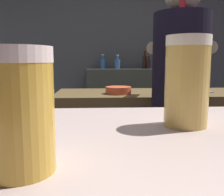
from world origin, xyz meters
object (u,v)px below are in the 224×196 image
at_px(pint_glass_near, 187,82).
at_px(bottle_vinegar, 149,64).
at_px(chefs_knife, 198,92).
at_px(bottle_hot_sauce, 144,62).
at_px(pint_glass_far, 17,111).
at_px(mixing_bowl, 118,90).
at_px(bartender, 179,93).
at_px(bottle_soy, 117,63).
at_px(bottle_olive_oil, 103,63).

relative_size(pint_glass_near, bottle_vinegar, 0.91).
height_order(chefs_knife, pint_glass_near, pint_glass_near).
bearing_deg(bottle_hot_sauce, pint_glass_far, -102.61).
height_order(pint_glass_near, pint_glass_far, pint_glass_near).
bearing_deg(chefs_knife, pint_glass_far, -114.12).
distance_m(pint_glass_far, bottle_vinegar, 3.14).
distance_m(bottle_hot_sauce, bottle_vinegar, 0.08).
bearing_deg(chefs_knife, mixing_bowl, -173.25).
bearing_deg(bottle_vinegar, bartender, -95.03).
xyz_separation_m(pint_glass_near, pint_glass_far, (-0.24, -0.18, -0.01)).
bearing_deg(pint_glass_near, mixing_bowl, 89.96).
distance_m(chefs_knife, bottle_soy, 1.49).
bearing_deg(bottle_hot_sauce, mixing_bowl, -107.59).
distance_m(mixing_bowl, bottle_olive_oil, 1.49).
relative_size(chefs_knife, bottle_hot_sauce, 1.02).
relative_size(pint_glass_near, bottle_soy, 0.87).
relative_size(pint_glass_near, bottle_olive_oil, 0.85).
xyz_separation_m(bottle_soy, bottle_hot_sauce, (0.36, 0.03, 0.02)).
height_order(pint_glass_near, bottle_olive_oil, bottle_olive_oil).
relative_size(chefs_knife, bottle_olive_oil, 1.30).
height_order(chefs_knife, bottle_vinegar, bottle_vinegar).
distance_m(bottle_soy, bottle_vinegar, 0.40).
xyz_separation_m(bartender, chefs_knife, (0.28, 0.41, -0.05)).
bearing_deg(pint_glass_far, bottle_hot_sauce, 77.39).
bearing_deg(bottle_soy, pint_glass_near, -92.02).
xyz_separation_m(chefs_knife, bottle_hot_sauce, (-0.17, 1.40, 0.23)).
xyz_separation_m(bottle_hot_sauce, bottle_vinegar, (0.05, -0.06, -0.02)).
xyz_separation_m(pint_glass_near, bottle_olive_oil, (-0.08, 2.96, 0.01)).
bearing_deg(chefs_knife, bottle_olive_oil, 119.42).
bearing_deg(pint_glass_near, bottle_olive_oil, 91.59).
bearing_deg(bartender, pint_glass_near, -178.49).
distance_m(mixing_bowl, chefs_knife, 0.63).
height_order(bottle_soy, bottle_vinegar, bottle_soy).
bearing_deg(mixing_bowl, chefs_knife, 3.87).
height_order(bartender, pint_glass_near, bartender).
relative_size(bottle_hot_sauce, bottle_vinegar, 1.36).
bearing_deg(pint_glass_far, mixing_bowl, 81.89).
height_order(pint_glass_near, bottle_soy, bottle_soy).
xyz_separation_m(mixing_bowl, chefs_knife, (0.63, 0.04, -0.02)).
distance_m(mixing_bowl, bottle_soy, 1.43).
xyz_separation_m(pint_glass_near, bottle_soy, (0.10, 2.90, 0.01)).
bearing_deg(bottle_olive_oil, pint_glass_near, -88.41).
bearing_deg(bottle_soy, mixing_bowl, -94.09).
bearing_deg(pint_glass_far, chefs_knife, 63.00).
bearing_deg(pint_glass_near, chefs_knife, 67.49).
xyz_separation_m(bartender, mixing_bowl, (-0.35, 0.36, -0.02)).
height_order(bottle_soy, bottle_olive_oil, bottle_olive_oil).
distance_m(chefs_knife, pint_glass_near, 1.67).
height_order(mixing_bowl, bottle_vinegar, bottle_vinegar).
relative_size(pint_glass_far, bottle_hot_sauce, 0.54).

